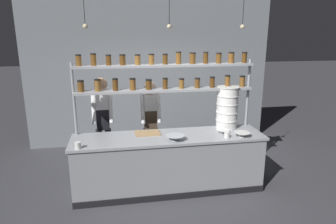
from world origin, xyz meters
name	(u,v)px	position (x,y,z in m)	size (l,w,h in m)	color
ground_plane	(169,188)	(0.00, 0.00, 0.00)	(40.00, 40.00, 0.00)	#3D3D42
back_wall	(151,73)	(0.00, 2.28, 1.63)	(5.46, 0.12, 3.26)	gray
prep_counter	(169,163)	(0.00, 0.00, 0.46)	(3.06, 0.76, 0.92)	gray
spice_shelf_unit	(165,79)	(-0.01, 0.33, 1.78)	(2.94, 0.28, 2.22)	#999BA0
chef_left	(103,119)	(-1.05, 0.74, 1.03)	(0.37, 0.31, 1.77)	black
chef_center	(151,120)	(-0.20, 0.78, 0.96)	(0.36, 0.29, 1.67)	black
container_stack	(227,107)	(1.06, 0.26, 1.28)	(0.38, 0.38, 0.71)	white
cutting_board	(147,133)	(-0.32, 0.16, 0.93)	(0.40, 0.26, 0.02)	#A88456
prep_bowl_near_left	(222,131)	(0.89, -0.02, 0.95)	(0.21, 0.21, 0.06)	white
prep_bowl_center_front	(175,138)	(0.06, -0.21, 0.96)	(0.29, 0.29, 0.08)	#B2B7BC
prep_bowl_center_back	(242,134)	(1.14, -0.23, 0.95)	(0.25, 0.25, 0.07)	silver
serving_cup_front	(78,145)	(-1.36, -0.30, 0.97)	(0.09, 0.09, 0.10)	silver
serving_cup_by_board	(227,135)	(0.88, -0.24, 0.97)	(0.09, 0.09, 0.09)	silver
pendant_light_row	(168,24)	(-0.01, 0.00, 2.63)	(2.37, 0.07, 0.65)	black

